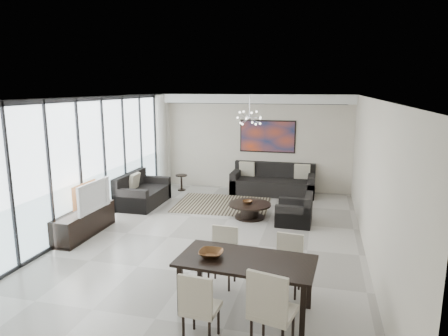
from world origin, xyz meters
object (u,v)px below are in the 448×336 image
(television, at_px, (89,196))
(dining_table, at_px, (246,265))
(coffee_table, at_px, (250,210))
(sofa_main, at_px, (273,184))
(tv_console, at_px, (84,222))

(television, xyz_separation_m, dining_table, (3.76, -2.14, -0.16))
(coffee_table, xyz_separation_m, television, (-3.08, -1.93, 0.66))
(coffee_table, bearing_deg, sofa_main, 83.66)
(tv_console, height_order, television, television)
(tv_console, bearing_deg, television, 12.10)
(coffee_table, height_order, television, television)
(tv_console, bearing_deg, dining_table, -28.20)
(coffee_table, distance_m, tv_console, 3.79)
(sofa_main, distance_m, dining_table, 6.49)
(sofa_main, bearing_deg, coffee_table, -96.34)
(coffee_table, relative_size, sofa_main, 0.42)
(coffee_table, relative_size, television, 0.94)
(tv_console, bearing_deg, coffee_table, 31.23)
(tv_console, distance_m, television, 0.61)
(dining_table, bearing_deg, sofa_main, 93.66)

